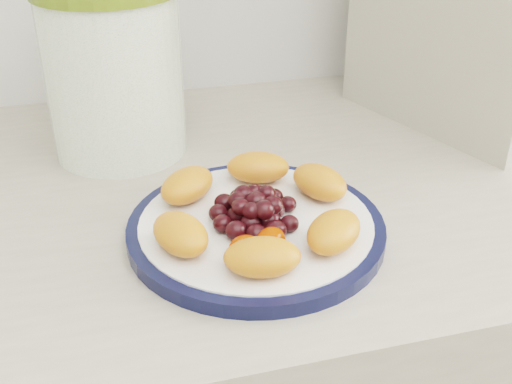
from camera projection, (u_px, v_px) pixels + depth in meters
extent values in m
cylinder|color=#0E1433|center=(256.00, 229.00, 0.64)|extent=(0.26, 0.26, 0.01)
cylinder|color=white|center=(256.00, 228.00, 0.64)|extent=(0.23, 0.23, 0.02)
cylinder|color=#3E6F18|center=(114.00, 76.00, 0.76)|extent=(0.18, 0.18, 0.19)
ellipsoid|color=orange|center=(320.00, 182.00, 0.67)|extent=(0.07, 0.08, 0.03)
ellipsoid|color=orange|center=(258.00, 167.00, 0.70)|extent=(0.08, 0.06, 0.03)
ellipsoid|color=orange|center=(187.00, 185.00, 0.66)|extent=(0.08, 0.08, 0.03)
ellipsoid|color=orange|center=(180.00, 234.00, 0.58)|extent=(0.06, 0.08, 0.03)
ellipsoid|color=orange|center=(262.00, 257.00, 0.55)|extent=(0.08, 0.06, 0.03)
ellipsoid|color=orange|center=(334.00, 232.00, 0.59)|extent=(0.08, 0.08, 0.03)
ellipsoid|color=black|center=(256.00, 214.00, 0.63)|extent=(0.02, 0.02, 0.02)
ellipsoid|color=black|center=(275.00, 210.00, 0.63)|extent=(0.02, 0.02, 0.02)
ellipsoid|color=black|center=(261.00, 203.00, 0.64)|extent=(0.02, 0.02, 0.02)
ellipsoid|color=black|center=(243.00, 205.00, 0.64)|extent=(0.02, 0.02, 0.02)
ellipsoid|color=black|center=(237.00, 215.00, 0.62)|extent=(0.02, 0.02, 0.02)
ellipsoid|color=black|center=(251.00, 223.00, 0.61)|extent=(0.02, 0.02, 0.02)
ellipsoid|color=black|center=(270.00, 220.00, 0.62)|extent=(0.02, 0.02, 0.02)
ellipsoid|color=black|center=(288.00, 204.00, 0.64)|extent=(0.02, 0.02, 0.02)
ellipsoid|color=black|center=(274.00, 197.00, 0.66)|extent=(0.02, 0.02, 0.02)
ellipsoid|color=black|center=(256.00, 194.00, 0.66)|extent=(0.02, 0.02, 0.02)
ellipsoid|color=black|center=(238.00, 197.00, 0.66)|extent=(0.02, 0.02, 0.02)
ellipsoid|color=black|center=(224.00, 203.00, 0.64)|extent=(0.02, 0.02, 0.02)
ellipsoid|color=black|center=(218.00, 213.00, 0.63)|extent=(0.02, 0.02, 0.02)
ellipsoid|color=black|center=(223.00, 224.00, 0.61)|extent=(0.02, 0.02, 0.02)
ellipsoid|color=black|center=(236.00, 231.00, 0.60)|extent=(0.02, 0.02, 0.02)
ellipsoid|color=black|center=(256.00, 234.00, 0.60)|extent=(0.02, 0.02, 0.02)
ellipsoid|color=black|center=(276.00, 230.00, 0.60)|extent=(0.02, 0.02, 0.02)
ellipsoid|color=black|center=(289.00, 224.00, 0.61)|extent=(0.02, 0.02, 0.02)
ellipsoid|color=black|center=(256.00, 201.00, 0.62)|extent=(0.02, 0.02, 0.02)
ellipsoid|color=black|center=(266.00, 194.00, 0.63)|extent=(0.02, 0.02, 0.02)
ellipsoid|color=black|center=(254.00, 192.00, 0.64)|extent=(0.02, 0.02, 0.02)
ellipsoid|color=black|center=(243.00, 195.00, 0.63)|extent=(0.02, 0.02, 0.02)
ellipsoid|color=black|center=(238.00, 201.00, 0.62)|extent=(0.02, 0.02, 0.02)
ellipsoid|color=black|center=(241.00, 207.00, 0.61)|extent=(0.02, 0.02, 0.02)
ellipsoid|color=black|center=(251.00, 211.00, 0.61)|extent=(0.02, 0.02, 0.02)
ellipsoid|color=black|center=(264.00, 210.00, 0.61)|extent=(0.02, 0.02, 0.02)
ellipsoid|color=black|center=(273.00, 205.00, 0.61)|extent=(0.02, 0.02, 0.02)
ellipsoid|color=#C12A03|center=(245.00, 248.00, 0.57)|extent=(0.03, 0.03, 0.02)
ellipsoid|color=#C12A03|center=(271.00, 240.00, 0.58)|extent=(0.04, 0.04, 0.02)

